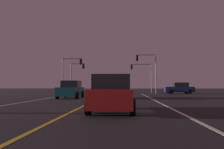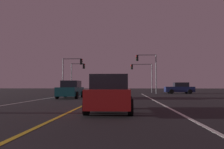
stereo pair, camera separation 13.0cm
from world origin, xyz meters
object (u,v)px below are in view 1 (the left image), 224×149
at_px(traffic_light_near_left, 72,67).
at_px(traffic_light_far_left, 78,71).
at_px(car_oncoming, 71,90).
at_px(traffic_light_far_right, 141,71).
at_px(car_crossing_side, 179,88).
at_px(car_lead_same_lane, 112,94).
at_px(traffic_light_near_right, 146,65).

bearing_deg(traffic_light_near_left, traffic_light_far_left, 93.19).
height_order(car_oncoming, traffic_light_far_right, traffic_light_far_right).
bearing_deg(car_crossing_side, car_lead_same_lane, 69.83).
height_order(car_crossing_side, traffic_light_far_left, traffic_light_far_left).
distance_m(car_lead_same_lane, traffic_light_far_left, 30.31).
relative_size(car_lead_same_lane, traffic_light_far_right, 0.85).
height_order(car_crossing_side, traffic_light_near_right, traffic_light_near_right).
relative_size(car_oncoming, traffic_light_far_right, 0.85).
bearing_deg(traffic_light_near_left, traffic_light_far_right, 26.58).
relative_size(car_lead_same_lane, car_oncoming, 1.00).
distance_m(car_lead_same_lane, traffic_light_far_right, 29.47).
bearing_deg(car_crossing_side, traffic_light_far_right, -41.87).
xyz_separation_m(car_crossing_side, traffic_light_far_right, (-5.47, 4.90, 2.98)).
distance_m(car_crossing_side, traffic_light_far_right, 7.92).
bearing_deg(traffic_light_far_left, car_lead_same_lane, -74.87).
height_order(traffic_light_near_left, traffic_light_far_right, traffic_light_near_left).
height_order(traffic_light_near_right, traffic_light_far_left, traffic_light_near_right).
xyz_separation_m(traffic_light_near_right, traffic_light_far_left, (-11.75, 5.50, -0.52)).
bearing_deg(traffic_light_far_right, traffic_light_near_left, 26.58).
distance_m(traffic_light_far_right, traffic_light_far_left, 11.30).
distance_m(car_lead_same_lane, traffic_light_near_right, 24.20).
relative_size(car_crossing_side, traffic_light_near_right, 0.72).
distance_m(car_crossing_side, traffic_light_near_left, 16.78).
relative_size(traffic_light_near_right, traffic_light_far_right, 1.18).
bearing_deg(traffic_light_near_left, car_crossing_side, 2.09).
relative_size(car_oncoming, traffic_light_far_left, 0.82).
bearing_deg(car_lead_same_lane, traffic_light_near_left, 17.76).
bearing_deg(car_lead_same_lane, car_oncoming, 22.75).
distance_m(traffic_light_near_right, traffic_light_near_left, 11.45).
distance_m(car_oncoming, traffic_light_far_left, 18.55).
height_order(traffic_light_near_right, traffic_light_far_right, traffic_light_near_right).
height_order(car_oncoming, traffic_light_near_right, traffic_light_near_right).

